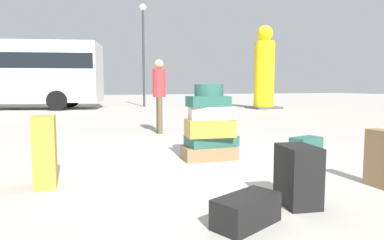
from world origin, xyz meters
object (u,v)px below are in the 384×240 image
at_px(suitcase_tower, 210,127).
at_px(suitcase_black_white_trunk, 246,211).
at_px(suitcase_brown_foreground_far, 384,159).
at_px(lamp_post, 143,39).
at_px(suitcase_black_upright_blue, 298,176).
at_px(person_bearded_onlooker, 159,89).
at_px(suitcase_tan_foreground_near, 45,151).
at_px(yellow_dummy_statue, 264,72).
at_px(suitcase_teal_right_side, 306,145).

xyz_separation_m(suitcase_tower, suitcase_black_white_trunk, (-0.68, -2.34, -0.37)).
xyz_separation_m(suitcase_brown_foreground_far, lamp_post, (0.68, 15.40, 3.27)).
height_order(suitcase_black_upright_blue, person_bearded_onlooker, person_bearded_onlooker).
bearing_deg(suitcase_tan_foreground_near, suitcase_brown_foreground_far, -19.78).
height_order(person_bearded_onlooker, yellow_dummy_statue, yellow_dummy_statue).
xyz_separation_m(suitcase_black_upright_blue, lamp_post, (1.90, 15.54, 3.30)).
relative_size(suitcase_brown_foreground_far, suitcase_tan_foreground_near, 0.81).
xyz_separation_m(suitcase_tan_foreground_near, lamp_post, (4.12, 14.09, 3.19)).
xyz_separation_m(suitcase_black_white_trunk, yellow_dummy_statue, (7.76, 12.22, 1.67)).
xyz_separation_m(suitcase_black_upright_blue, person_bearded_onlooker, (0.04, 5.17, 0.75)).
xyz_separation_m(suitcase_brown_foreground_far, person_bearded_onlooker, (-1.18, 5.03, 0.71)).
distance_m(suitcase_black_upright_blue, suitcase_tan_foreground_near, 2.65).
relative_size(suitcase_black_upright_blue, suitcase_black_white_trunk, 0.97).
distance_m(suitcase_teal_right_side, yellow_dummy_statue, 11.50).
xyz_separation_m(suitcase_teal_right_side, lamp_post, (0.24, 13.57, 3.45)).
relative_size(suitcase_tan_foreground_near, lamp_post, 0.14).
distance_m(suitcase_tan_foreground_near, person_bearded_onlooker, 4.40).
bearing_deg(yellow_dummy_statue, suitcase_tan_foreground_near, -131.50).
bearing_deg(person_bearded_onlooker, suitcase_teal_right_side, 35.88).
bearing_deg(suitcase_teal_right_side, suitcase_black_white_trunk, -150.70).
distance_m(suitcase_black_white_trunk, suitcase_teal_right_side, 3.21).
bearing_deg(suitcase_black_white_trunk, suitcase_black_upright_blue, -3.63).
xyz_separation_m(suitcase_tan_foreground_near, suitcase_black_white_trunk, (1.55, -1.69, -0.27)).
bearing_deg(suitcase_tan_foreground_near, person_bearded_onlooker, 59.83).
relative_size(suitcase_tower, suitcase_teal_right_side, 2.19).
relative_size(suitcase_brown_foreground_far, lamp_post, 0.12).
height_order(suitcase_brown_foreground_far, person_bearded_onlooker, person_bearded_onlooker).
relative_size(suitcase_tower, person_bearded_onlooker, 0.66).
bearing_deg(suitcase_brown_foreground_far, person_bearded_onlooker, 103.21).
height_order(suitcase_tan_foreground_near, suitcase_teal_right_side, suitcase_tan_foreground_near).
distance_m(person_bearded_onlooker, lamp_post, 10.84).
xyz_separation_m(suitcase_brown_foreground_far, yellow_dummy_statue, (5.87, 11.83, 1.47)).
height_order(suitcase_tan_foreground_near, yellow_dummy_statue, yellow_dummy_statue).
bearing_deg(suitcase_tower, lamp_post, 82.00).
xyz_separation_m(suitcase_tan_foreground_near, yellow_dummy_statue, (9.31, 10.52, 1.40)).
height_order(suitcase_brown_foreground_far, lamp_post, lamp_post).
bearing_deg(suitcase_brown_foreground_far, lamp_post, 87.50).
bearing_deg(suitcase_black_upright_blue, lamp_post, 92.87).
distance_m(suitcase_black_white_trunk, yellow_dummy_statue, 14.57).
relative_size(suitcase_black_upright_blue, yellow_dummy_statue, 0.14).
bearing_deg(suitcase_brown_foreground_far, yellow_dummy_statue, 63.64).
xyz_separation_m(person_bearded_onlooker, lamp_post, (1.86, 10.37, 2.56)).
relative_size(suitcase_black_white_trunk, person_bearded_onlooker, 0.33).
bearing_deg(person_bearded_onlooker, lamp_post, 178.86).
distance_m(suitcase_black_upright_blue, suitcase_black_white_trunk, 0.73).
bearing_deg(suitcase_black_white_trunk, yellow_dummy_statue, 33.62).
relative_size(suitcase_teal_right_side, yellow_dummy_statue, 0.13).
xyz_separation_m(suitcase_black_upright_blue, suitcase_black_white_trunk, (-0.67, -0.25, -0.16)).
relative_size(suitcase_brown_foreground_far, person_bearded_onlooker, 0.37).
relative_size(suitcase_tower, suitcase_brown_foreground_far, 1.79).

